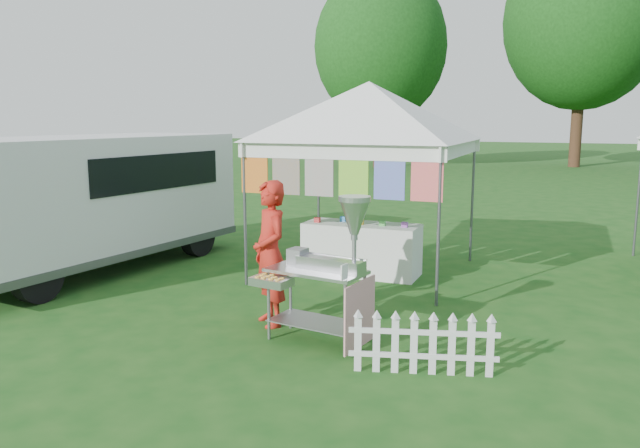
% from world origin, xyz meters
% --- Properties ---
extents(ground, '(120.00, 120.00, 0.00)m').
position_xyz_m(ground, '(0.00, 0.00, 0.00)').
color(ground, '#164A15').
rests_on(ground, ground).
extents(canopy_main, '(4.24, 4.24, 3.45)m').
position_xyz_m(canopy_main, '(0.00, 3.49, 2.99)').
color(canopy_main, '#59595E').
rests_on(canopy_main, ground).
extents(tree_left, '(6.40, 6.40, 9.53)m').
position_xyz_m(tree_left, '(-6.00, 24.00, 5.83)').
color(tree_left, '#3A2615').
rests_on(tree_left, ground).
extents(tree_mid, '(7.60, 7.60, 11.52)m').
position_xyz_m(tree_mid, '(3.00, 28.00, 7.14)').
color(tree_mid, '#3A2615').
rests_on(tree_mid, ground).
extents(donut_cart, '(1.28, 0.79, 1.65)m').
position_xyz_m(donut_cart, '(0.62, 0.24, 0.97)').
color(donut_cart, gray).
rests_on(donut_cart, ground).
extents(vendor, '(0.74, 0.74, 1.73)m').
position_xyz_m(vendor, '(-0.27, 0.61, 0.87)').
color(vendor, red).
rests_on(vendor, ground).
extents(cargo_van, '(2.68, 5.39, 2.15)m').
position_xyz_m(cargo_van, '(-4.25, 2.10, 1.16)').
color(cargo_van, silver).
rests_on(cargo_van, ground).
extents(picket_fence, '(1.39, 0.41, 0.56)m').
position_xyz_m(picket_fence, '(1.75, -0.17, 0.29)').
color(picket_fence, silver).
rests_on(picket_fence, ground).
extents(display_table, '(1.80, 0.70, 0.81)m').
position_xyz_m(display_table, '(-0.03, 3.32, 0.40)').
color(display_table, white).
rests_on(display_table, ground).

